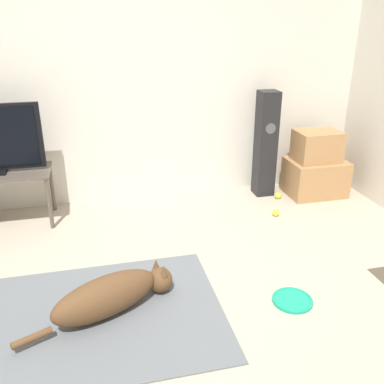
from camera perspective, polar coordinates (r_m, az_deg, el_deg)
ground_plane at (r=2.77m, az=-6.62°, el=-18.04°), size 12.00×12.00×0.00m
wall_back at (r=4.23m, az=-11.25°, el=15.25°), size 8.00×0.06×2.55m
area_rug at (r=2.91m, az=-12.20°, el=-15.97°), size 1.58×1.20×0.01m
dog at (r=2.85m, az=-10.64°, el=-13.30°), size 1.01×0.51×0.27m
frisbee at (r=3.05m, az=13.24°, el=-13.84°), size 0.27×0.27×0.03m
cardboard_box_lower at (r=4.72m, az=16.09°, el=1.91°), size 0.59×0.44×0.38m
cardboard_box_upper at (r=4.61m, az=16.35°, el=5.91°), size 0.45×0.33×0.31m
floor_speaker at (r=4.50m, az=9.79°, el=6.27°), size 0.19×0.20×1.09m
tennis_ball_by_boxes at (r=4.56m, az=11.39°, el=-0.48°), size 0.07×0.07×0.07m
tennis_ball_near_speaker at (r=4.17m, az=11.12°, el=-2.74°), size 0.07×0.07×0.07m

